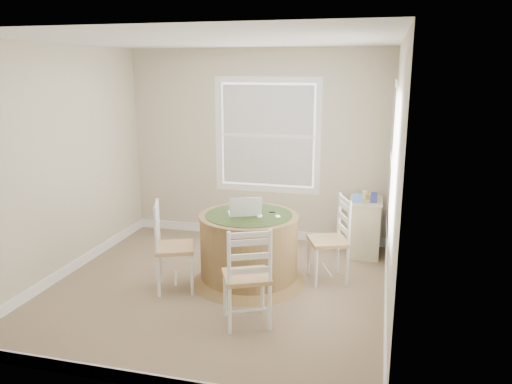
% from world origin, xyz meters
% --- Properties ---
extents(room, '(3.64, 3.64, 2.64)m').
position_xyz_m(room, '(0.17, 0.16, 1.30)').
color(room, '#897557').
rests_on(room, ground).
extents(round_table, '(1.27, 1.27, 0.79)m').
position_xyz_m(round_table, '(0.30, 0.26, 0.43)').
color(round_table, olive).
rests_on(round_table, ground).
extents(chair_left, '(0.53, 0.54, 0.95)m').
position_xyz_m(chair_left, '(-0.42, -0.12, 0.47)').
color(chair_left, white).
rests_on(chair_left, ground).
extents(chair_near, '(0.55, 0.54, 0.95)m').
position_xyz_m(chair_near, '(0.53, -0.66, 0.47)').
color(chair_near, white).
rests_on(chair_near, ground).
extents(chair_right, '(0.53, 0.54, 0.95)m').
position_xyz_m(chair_right, '(1.14, 0.51, 0.47)').
color(chair_right, white).
rests_on(chair_right, ground).
extents(laptop, '(0.43, 0.40, 0.24)m').
position_xyz_m(laptop, '(0.26, 0.25, 0.81)').
color(laptop, white).
rests_on(laptop, round_table).
extents(mouse, '(0.09, 0.11, 0.03)m').
position_xyz_m(mouse, '(0.43, 0.21, 0.79)').
color(mouse, white).
rests_on(mouse, round_table).
extents(phone, '(0.07, 0.10, 0.02)m').
position_xyz_m(phone, '(0.62, 0.27, 0.78)').
color(phone, '#B7BABF').
rests_on(phone, round_table).
extents(keys, '(0.07, 0.07, 0.02)m').
position_xyz_m(keys, '(0.53, 0.41, 0.79)').
color(keys, black).
rests_on(keys, round_table).
extents(corner_chest, '(0.42, 0.55, 0.72)m').
position_xyz_m(corner_chest, '(1.50, 1.45, 0.36)').
color(corner_chest, beige).
rests_on(corner_chest, ground).
extents(tissue_box, '(0.12, 0.12, 0.10)m').
position_xyz_m(tissue_box, '(1.41, 1.33, 0.77)').
color(tissue_box, '#5B85D2').
rests_on(tissue_box, corner_chest).
extents(box_yellow, '(0.15, 0.10, 0.06)m').
position_xyz_m(box_yellow, '(1.57, 1.52, 0.75)').
color(box_yellow, gold).
rests_on(box_yellow, corner_chest).
extents(box_blue, '(0.08, 0.08, 0.12)m').
position_xyz_m(box_blue, '(1.60, 1.38, 0.78)').
color(box_blue, navy).
rests_on(box_blue, corner_chest).
extents(cup_cream, '(0.07, 0.07, 0.09)m').
position_xyz_m(cup_cream, '(1.48, 1.56, 0.76)').
color(cup_cream, beige).
rests_on(cup_cream, corner_chest).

